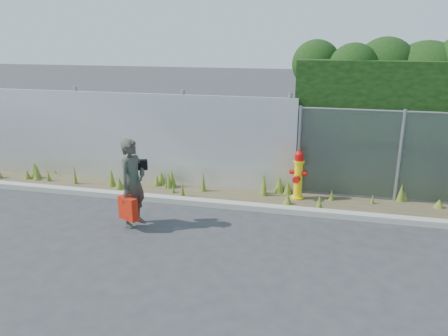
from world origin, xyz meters
TOP-DOWN VIEW (x-y plane):
  - ground at (0.00, 0.00)m, footprint 80.00×80.00m
  - curb at (0.00, 1.80)m, footprint 16.00×0.22m
  - weed_strip at (-0.17, 2.54)m, footprint 16.00×1.34m
  - corrugated_fence at (-3.25, 3.01)m, footprint 8.50×0.21m
  - fire_hydrant at (1.09, 2.63)m, footprint 0.38×0.34m
  - woman at (-1.87, 0.54)m, footprint 0.57×0.71m
  - red_tote_bag at (-1.89, 0.32)m, footprint 0.40×0.15m
  - black_shoulder_bag at (-1.80, 0.78)m, footprint 0.26×0.11m

SIDE VIEW (x-z plane):
  - ground at x=0.00m, z-range 0.00..0.00m
  - curb at x=0.00m, z-range 0.00..0.12m
  - weed_strip at x=-0.17m, z-range -0.15..0.40m
  - red_tote_bag at x=-1.89m, z-range 0.16..0.68m
  - fire_hydrant at x=1.09m, z-range -0.02..1.13m
  - woman at x=-1.87m, z-range 0.00..1.71m
  - corrugated_fence at x=-3.25m, z-range -0.05..2.25m
  - black_shoulder_bag at x=-1.80m, z-range 1.05..1.25m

